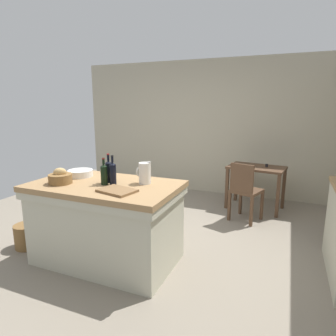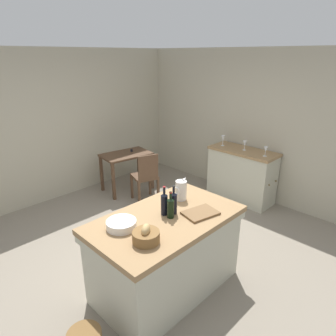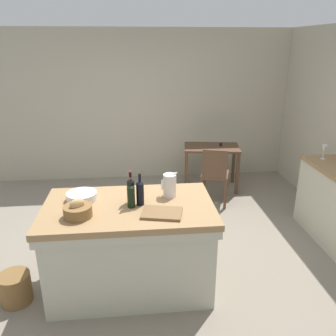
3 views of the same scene
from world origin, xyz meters
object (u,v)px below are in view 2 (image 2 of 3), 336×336
side_cabinet (241,175)px  wine_glass_left (245,144)px  pitcher (181,190)px  cutting_board (200,213)px  wine_glass_middle (223,139)px  wine_glass_far_left (266,150)px  writing_desk (126,160)px  island_table (166,251)px  wash_bowl (121,224)px  wine_bottle_green (171,207)px  wine_bottle_amber (164,203)px  bread_basket (146,236)px  wine_bottle_dark (174,202)px  wooden_chair (146,176)px

side_cabinet → wine_glass_left: bearing=-113.6°
pitcher → side_cabinet: bearing=12.5°
cutting_board → wine_glass_middle: 2.55m
pitcher → wine_glass_far_left: size_ratio=1.67×
writing_desk → pitcher: size_ratio=3.58×
pitcher → cutting_board: bearing=-106.1°
wine_glass_left → writing_desk: bearing=123.5°
wine_glass_far_left → island_table: bearing=-175.1°
wash_bowl → wine_bottle_green: wine_bottle_green is taller
wine_bottle_green → wash_bowl: bearing=157.3°
wine_bottle_amber → wine_bottle_green: 0.09m
bread_basket → wine_glass_far_left: wine_glass_far_left is taller
writing_desk → cutting_board: size_ratio=2.76×
pitcher → wine_bottle_dark: wine_bottle_dark is taller
wooden_chair → wine_bottle_green: 2.25m
wine_bottle_amber → side_cabinet: bearing=13.2°
writing_desk → wine_glass_left: (1.18, -1.79, 0.43)m
bread_basket → writing_desk: bearing=55.5°
island_table → side_cabinet: size_ratio=1.35×
wooden_chair → wine_bottle_amber: bearing=-125.8°
wine_bottle_amber → bread_basket: bearing=-153.0°
wash_bowl → wine_glass_left: 3.02m
island_table → wine_bottle_dark: (0.11, -0.00, 0.55)m
cutting_board → wine_bottle_amber: (-0.27, 0.27, 0.12)m
side_cabinet → wooden_chair: side_cabinet is taller
island_table → wine_glass_middle: size_ratio=8.58×
wash_bowl → wine_glass_left: (2.99, 0.47, 0.10)m
wine_bottle_amber → wine_glass_far_left: 2.46m
wine_bottle_green → island_table: bearing=124.4°
island_table → wash_bowl: 0.66m
wash_bowl → wine_glass_middle: (2.95, 0.89, 0.11)m
wine_bottle_green → wine_glass_middle: size_ratio=1.55×
cutting_board → wine_glass_left: wine_glass_left is taller
wooden_chair → writing_desk: bearing=82.2°
wine_bottle_green → wine_glass_left: 2.60m
wooden_chair → island_table: bearing=-125.5°
writing_desk → wine_glass_far_left: wine_glass_far_left is taller
wine_glass_far_left → side_cabinet: bearing=82.2°
wooden_chair → wash_bowl: bearing=-136.8°
pitcher → wine_bottle_dark: 0.34m
writing_desk → wine_bottle_dark: wine_bottle_dark is taller
writing_desk → side_cabinet: bearing=-56.2°
side_cabinet → wine_glass_far_left: 0.72m
wooden_chair → wine_glass_middle: size_ratio=4.84×
writing_desk → island_table: bearing=-119.2°
cutting_board → wine_glass_far_left: size_ratio=2.16×
pitcher → wine_glass_middle: 2.27m
wash_bowl → wine_bottle_dark: size_ratio=0.93×
cutting_board → wine_bottle_green: size_ratio=1.21×
wine_glass_far_left → wine_bottle_amber: bearing=-176.3°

